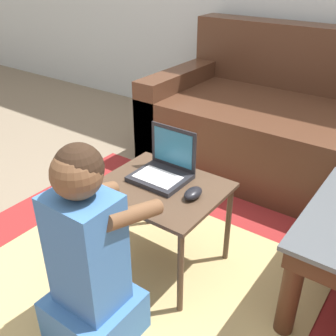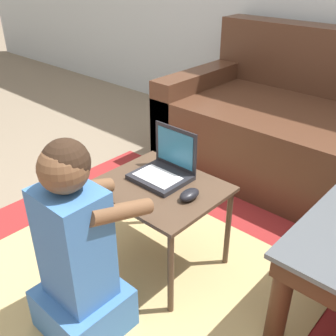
# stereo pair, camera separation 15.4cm
# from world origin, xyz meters

# --- Properties ---
(ground_plane) EXTENTS (16.00, 16.00, 0.00)m
(ground_plane) POSITION_xyz_m (0.00, 0.00, 0.00)
(ground_plane) COLOR #7F705B
(area_rug) EXTENTS (1.85, 1.78, 0.01)m
(area_rug) POSITION_xyz_m (0.01, -0.16, 0.00)
(area_rug) COLOR maroon
(area_rug) RESTS_ON ground_plane
(couch) EXTENTS (1.67, 0.93, 0.84)m
(couch) POSITION_xyz_m (0.13, 1.24, 0.29)
(couch) COLOR #4C2D1E
(couch) RESTS_ON ground_plane
(laptop_desk) EXTENTS (0.49, 0.41, 0.40)m
(laptop_desk) POSITION_xyz_m (0.01, 0.06, 0.35)
(laptop_desk) COLOR #4C3828
(laptop_desk) RESTS_ON ground_plane
(laptop) EXTENTS (0.22, 0.19, 0.20)m
(laptop) POSITION_xyz_m (-0.03, 0.12, 0.44)
(laptop) COLOR #232328
(laptop) RESTS_ON laptop_desk
(computer_mouse) EXTENTS (0.06, 0.09, 0.04)m
(computer_mouse) POSITION_xyz_m (0.15, 0.06, 0.42)
(computer_mouse) COLOR black
(computer_mouse) RESTS_ON laptop_desk
(person_seated) EXTENTS (0.29, 0.39, 0.76)m
(person_seated) POSITION_xyz_m (0.04, -0.38, 0.34)
(person_seated) COLOR #3D70B2
(person_seated) RESTS_ON ground_plane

